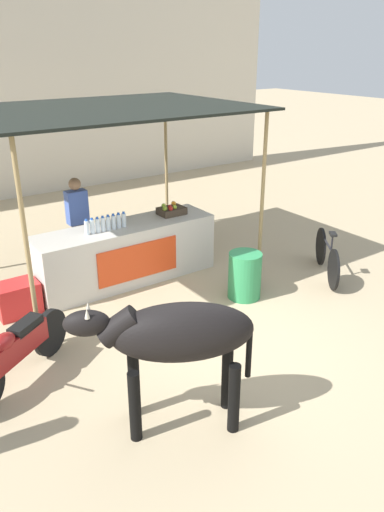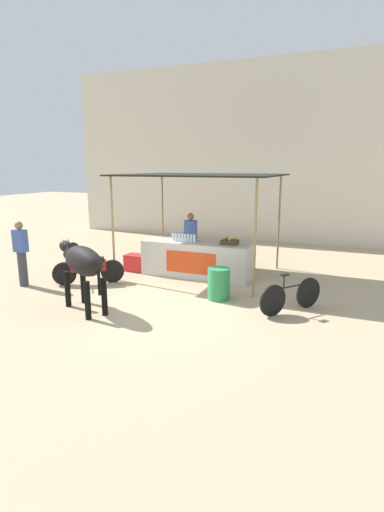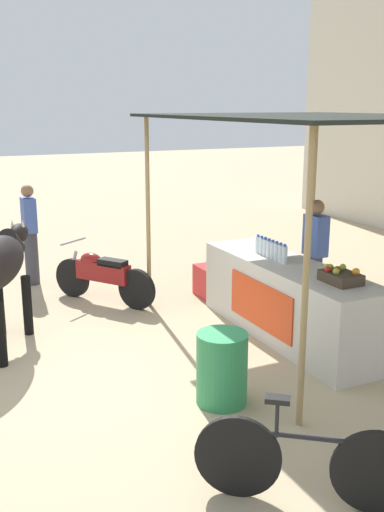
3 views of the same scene
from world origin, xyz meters
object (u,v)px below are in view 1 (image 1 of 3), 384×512
cooler_box (18,299)px  bicycle_leaning (327,256)px  cow (176,337)px  water_barrel (245,275)px  fruit_crate (171,210)px  stall_counter (126,253)px  motorcycle_parked (17,350)px  vendor_behind_counter (79,225)px

cooler_box → bicycle_leaning: bearing=-19.7°
cow → bicycle_leaning: cow is taller
cooler_box → water_barrel: bearing=-26.1°
bicycle_leaning → fruit_crate: bearing=136.5°
stall_counter → fruit_crate: (0.92, 0.05, 0.55)m
motorcycle_parked → fruit_crate: bearing=28.7°
stall_counter → fruit_crate: fruit_crate is taller
water_barrel → bicycle_leaning: bearing=-6.7°
cooler_box → bicycle_leaning: bicycle_leaning is taller
water_barrel → motorcycle_parked: bearing=-177.7°
motorcycle_parked → bicycle_leaning: size_ratio=1.13×
cow → cooler_box: bearing=101.1°
cooler_box → cow: cow is taller
water_barrel → cooler_box: bearing=153.9°
cooler_box → water_barrel: 3.38m
stall_counter → water_barrel: size_ratio=4.11×
stall_counter → vendor_behind_counter: size_ratio=1.82×
stall_counter → fruit_crate: 1.08m
bicycle_leaning → stall_counter: bearing=148.0°
fruit_crate → motorcycle_parked: 3.74m
fruit_crate → vendor_behind_counter: (-1.40, 0.70, -0.19)m
cow → water_barrel: bearing=36.1°
stall_counter → cooler_box: size_ratio=5.00×
vendor_behind_counter → water_barrel: vendor_behind_counter is taller
water_barrel → vendor_behind_counter: bearing=125.6°
water_barrel → bicycle_leaning: bicycle_leaning is taller
fruit_crate → vendor_behind_counter: 1.57m
bicycle_leaning → water_barrel: bearing=173.3°
cow → bicycle_leaning: 4.39m
fruit_crate → vendor_behind_counter: vendor_behind_counter is taller
stall_counter → motorcycle_parked: 2.89m
fruit_crate → cow: size_ratio=0.25×
stall_counter → cow: cow is taller
fruit_crate → water_barrel: fruit_crate is taller
cow → vendor_behind_counter: bearing=80.0°
cooler_box → bicycle_leaning: (4.68, -1.68, 0.11)m
bicycle_leaning → vendor_behind_counter: bearing=142.7°
fruit_crate → water_barrel: 1.79m
cooler_box → stall_counter: bearing=3.0°
fruit_crate → bicycle_leaning: size_ratio=0.33×
cooler_box → cow: (0.64, -3.23, 0.79)m
motorcycle_parked → bicycle_leaning: bearing=-0.6°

